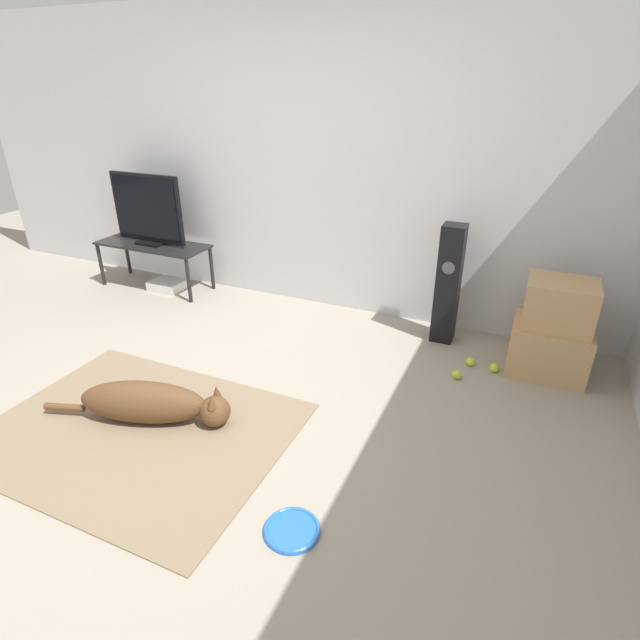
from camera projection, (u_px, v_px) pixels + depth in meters
The scene contains 14 objects.
ground_plane at pixel (185, 427), 3.09m from camera, with size 12.00×12.00×0.00m, color #9E9384.
wall_back at pixel (322, 165), 4.25m from camera, with size 8.00×0.06×2.55m.
area_rug at pixel (138, 430), 3.05m from camera, with size 1.81×1.38×0.01m.
dog at pixel (152, 403), 3.07m from camera, with size 1.15×0.48×0.27m.
frisbee at pixel (292, 530), 2.37m from camera, with size 0.27×0.27×0.03m.
cardboard_box_lower at pixel (549, 348), 3.60m from camera, with size 0.53×0.44×0.37m.
cardboard_box_upper at pixel (560, 304), 3.44m from camera, with size 0.46×0.38×0.34m.
floor_speaker at pixel (448, 285), 3.92m from camera, with size 0.18×0.18×0.96m.
tv_stand at pixel (153, 249), 4.98m from camera, with size 1.16×0.43×0.46m.
tv at pixel (147, 210), 4.81m from camera, with size 0.79×0.20×0.68m.
tennis_ball_by_boxes at pixel (457, 374), 3.57m from camera, with size 0.07×0.07×0.07m.
tennis_ball_near_speaker at pixel (470, 362), 3.72m from camera, with size 0.07×0.07×0.07m.
tennis_ball_loose_on_carpet at pixel (494, 368), 3.65m from camera, with size 0.07×0.07×0.07m.
game_console at pixel (168, 285), 5.07m from camera, with size 0.33×0.27×0.09m.
Camera 1 is at (1.78, -1.93, 1.95)m, focal length 28.00 mm.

